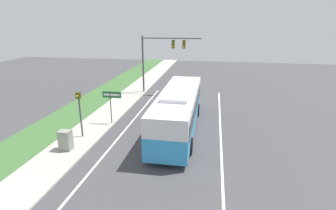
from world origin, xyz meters
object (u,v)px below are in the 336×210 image
(signal_gantry, at_px, (160,53))
(pedestrian_signal, at_px, (80,108))
(bus, at_px, (178,108))
(utility_cabinet, at_px, (66,140))
(street_sign, at_px, (111,100))

(signal_gantry, distance_m, pedestrian_signal, 13.43)
(signal_gantry, height_order, pedestrian_signal, signal_gantry)
(bus, height_order, utility_cabinet, bus)
(pedestrian_signal, distance_m, street_sign, 3.07)
(bus, distance_m, street_sign, 5.39)
(pedestrian_signal, height_order, street_sign, pedestrian_signal)
(signal_gantry, bearing_deg, bus, -71.42)
(street_sign, xyz_separation_m, utility_cabinet, (-1.22, -4.88, -1.25))
(street_sign, relative_size, utility_cabinet, 2.15)
(signal_gantry, height_order, utility_cabinet, signal_gantry)
(bus, distance_m, signal_gantry, 11.30)
(utility_cabinet, bearing_deg, bus, 34.65)
(pedestrian_signal, xyz_separation_m, street_sign, (1.17, 2.83, -0.25))
(signal_gantry, bearing_deg, utility_cabinet, -101.74)
(pedestrian_signal, relative_size, street_sign, 1.21)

